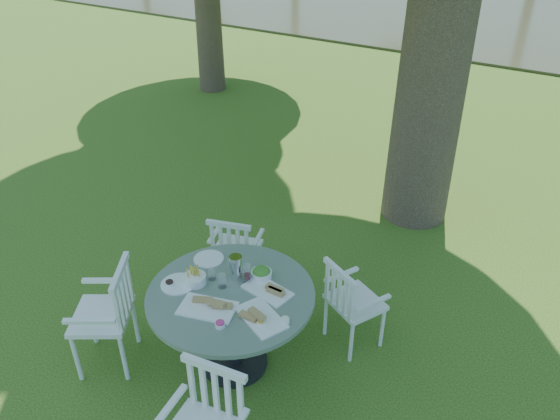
# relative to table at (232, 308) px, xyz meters

# --- Properties ---
(ground) EXTENTS (140.00, 140.00, 0.00)m
(ground) POSITION_rel_table_xyz_m (-0.27, 0.98, -0.63)
(ground) COLOR #23430E
(ground) RESTS_ON ground
(table) EXTENTS (1.34, 1.34, 0.79)m
(table) POSITION_rel_table_xyz_m (0.00, 0.00, 0.00)
(table) COLOR black
(table) RESTS_ON ground
(chair_ne) EXTENTS (0.57, 0.56, 0.86)m
(chair_ne) POSITION_rel_table_xyz_m (0.70, 0.71, -0.12)
(chair_ne) COLOR white
(chair_ne) RESTS_ON ground
(chair_nw) EXTENTS (0.53, 0.51, 0.86)m
(chair_nw) POSITION_rel_table_xyz_m (-0.57, 0.82, -0.12)
(chair_nw) COLOR white
(chair_nw) RESTS_ON ground
(chair_sw) EXTENTS (0.65, 0.66, 0.97)m
(chair_sw) POSITION_rel_table_xyz_m (-0.86, -0.47, -0.06)
(chair_sw) COLOR white
(chair_sw) RESTS_ON ground
(chair_se) EXTENTS (0.53, 0.50, 0.94)m
(chair_se) POSITION_rel_table_xyz_m (0.45, -0.89, -0.08)
(chair_se) COLOR white
(chair_se) RESTS_ON ground
(tableware) EXTENTS (1.16, 0.81, 0.21)m
(tableware) POSITION_rel_table_xyz_m (-0.05, 0.03, 0.20)
(tableware) COLOR white
(tableware) RESTS_ON table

